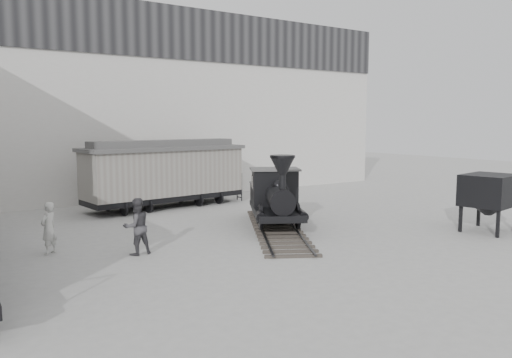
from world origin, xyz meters
TOP-DOWN VIEW (x-y plane):
  - ground at (0.00, 0.00)m, footprint 90.00×90.00m
  - north_wall at (0.00, 14.98)m, footprint 34.00×2.51m
  - locomotive at (1.48, 3.64)m, footprint 5.80×8.56m
  - boxcar at (-0.40, 10.87)m, footprint 8.77×3.66m
  - visitor_a at (-7.35, 4.20)m, footprint 0.76×0.73m
  - visitor_b at (-4.92, 2.57)m, footprint 0.99×0.81m
  - coal_hopper at (8.17, -1.71)m, footprint 2.40×2.09m

SIDE VIEW (x-z plane):
  - ground at x=0.00m, z-range 0.00..0.00m
  - visitor_a at x=-7.35m, z-range 0.00..1.75m
  - visitor_b at x=-4.92m, z-range 0.00..1.90m
  - locomotive at x=1.48m, z-range -0.40..2.67m
  - coal_hopper at x=8.17m, z-range 0.35..2.66m
  - boxcar at x=-0.40m, z-range 0.08..3.57m
  - north_wall at x=0.00m, z-range 0.05..11.05m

